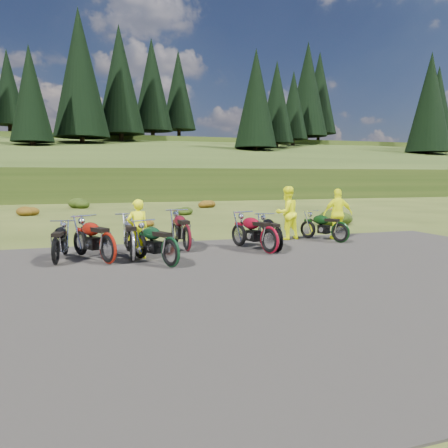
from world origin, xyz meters
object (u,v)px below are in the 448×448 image
object	(u,v)px
motorcycle_3	(133,263)
motorcycle_7	(340,244)
motorcycle_0	(56,266)
person_middle	(138,230)

from	to	relation	value
motorcycle_3	motorcycle_7	size ratio (longest dim) A/B	1.14
motorcycle_0	motorcycle_7	xyz separation A→B (m)	(9.07, 1.05, 0.00)
motorcycle_3	motorcycle_0	bearing A→B (deg)	87.52
motorcycle_7	person_middle	distance (m)	7.03
motorcycle_3	person_middle	xyz separation A→B (m)	(0.19, 0.39, 0.82)
motorcycle_7	person_middle	size ratio (longest dim) A/B	1.23
motorcycle_3	motorcycle_7	xyz separation A→B (m)	(7.13, 1.18, 0.00)
motorcycle_0	person_middle	world-z (taller)	person_middle
motorcycle_7	motorcycle_0	bearing A→B (deg)	71.73
person_middle	motorcycle_3	bearing A→B (deg)	54.11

